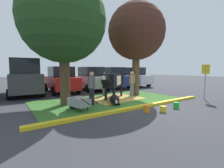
# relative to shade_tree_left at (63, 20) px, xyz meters

# --- Properties ---
(ground_plane) EXTENTS (80.00, 80.00, 0.00)m
(ground_plane) POSITION_rel_shade_tree_left_xyz_m (3.09, -2.04, -4.21)
(ground_plane) COLOR #38383D
(grass_island) EXTENTS (8.35, 4.40, 0.02)m
(grass_island) POSITION_rel_shade_tree_left_xyz_m (2.53, -0.33, -4.20)
(grass_island) COLOR #386B28
(grass_island) RESTS_ON ground
(curb_yellow) EXTENTS (9.55, 0.24, 0.12)m
(curb_yellow) POSITION_rel_shade_tree_left_xyz_m (2.53, -2.68, -4.15)
(curb_yellow) COLOR yellow
(curb_yellow) RESTS_ON ground
(hay_bedding) EXTENTS (3.36, 2.62, 0.04)m
(hay_bedding) POSITION_rel_shade_tree_left_xyz_m (3.00, -0.16, -4.19)
(hay_bedding) COLOR tan
(hay_bedding) RESTS_ON ground
(shade_tree_left) EXTENTS (4.23, 4.23, 6.35)m
(shade_tree_left) POSITION_rel_shade_tree_left_xyz_m (0.00, 0.00, 0.00)
(shade_tree_left) COLOR #4C3823
(shade_tree_left) RESTS_ON ground
(shade_tree_right) EXTENTS (3.86, 3.86, 6.32)m
(shade_tree_right) POSITION_rel_shade_tree_left_xyz_m (5.06, 0.21, 0.14)
(shade_tree_right) COLOR brown
(shade_tree_right) RESTS_ON ground
(cow_holstein) EXTENTS (2.69, 2.24, 1.59)m
(cow_holstein) POSITION_rel_shade_tree_left_xyz_m (3.01, -0.02, -3.08)
(cow_holstein) COLOR black
(cow_holstein) RESTS_ON ground
(calf_lying) EXTENTS (0.95, 1.29, 0.48)m
(calf_lying) POSITION_rel_shade_tree_left_xyz_m (2.19, -1.28, -3.97)
(calf_lying) COLOR black
(calf_lying) RESTS_ON ground
(person_handler) EXTENTS (0.34, 0.51, 1.70)m
(person_handler) POSITION_rel_shade_tree_left_xyz_m (1.08, -0.84, -3.30)
(person_handler) COLOR black
(person_handler) RESTS_ON ground
(person_visitor_near) EXTENTS (0.53, 0.34, 1.57)m
(person_visitor_near) POSITION_rel_shade_tree_left_xyz_m (3.11, 1.22, -3.37)
(person_visitor_near) COLOR slate
(person_visitor_near) RESTS_ON ground
(person_visitor_far) EXTENTS (0.34, 0.53, 1.68)m
(person_visitor_far) POSITION_rel_shade_tree_left_xyz_m (4.50, -0.03, -3.30)
(person_visitor_far) COLOR slate
(person_visitor_far) RESTS_ON ground
(wheelbarrow) EXTENTS (0.92, 1.61, 0.63)m
(wheelbarrow) POSITION_rel_shade_tree_left_xyz_m (0.10, -1.50, -3.82)
(wheelbarrow) COLOR gray
(wheelbarrow) RESTS_ON ground
(parking_sign) EXTENTS (0.06, 0.44, 2.09)m
(parking_sign) POSITION_rel_shade_tree_left_xyz_m (7.42, -3.32, -2.73)
(parking_sign) COLOR #99999E
(parking_sign) RESTS_ON ground
(bucket_orange) EXTENTS (0.28, 0.28, 0.31)m
(bucket_orange) POSITION_rel_shade_tree_left_xyz_m (2.33, -3.38, -4.05)
(bucket_orange) COLOR orange
(bucket_orange) RESTS_ON ground
(bucket_yellow) EXTENTS (0.28, 0.28, 0.26)m
(bucket_yellow) POSITION_rel_shade_tree_left_xyz_m (2.98, -3.72, -4.07)
(bucket_yellow) COLOR yellow
(bucket_yellow) RESTS_ON ground
(bucket_green) EXTENTS (0.28, 0.28, 0.28)m
(bucket_green) POSITION_rel_shade_tree_left_xyz_m (4.03, -3.65, -4.06)
(bucket_green) COLOR green
(bucket_green) RESTS_ON ground
(suv_dark_grey) EXTENTS (2.28, 4.68, 2.52)m
(suv_dark_grey) POSITION_rel_shade_tree_left_xyz_m (-1.34, 4.70, -2.94)
(suv_dark_grey) COLOR #3D3D42
(suv_dark_grey) RESTS_ON ground
(sedan_red) EXTENTS (2.18, 4.48, 2.02)m
(sedan_red) POSITION_rel_shade_tree_left_xyz_m (1.20, 4.63, -3.23)
(sedan_red) COLOR red
(sedan_red) RESTS_ON ground
(sedan_silver) EXTENTS (2.18, 4.48, 2.02)m
(sedan_silver) POSITION_rel_shade_tree_left_xyz_m (3.80, 4.59, -3.23)
(sedan_silver) COLOR silver
(sedan_silver) RESTS_ON ground
(sedan_blue) EXTENTS (2.18, 4.48, 2.02)m
(sedan_blue) POSITION_rel_shade_tree_left_xyz_m (6.43, 4.94, -3.23)
(sedan_blue) COLOR navy
(sedan_blue) RESTS_ON ground
(hatchback_white) EXTENTS (2.18, 4.48, 2.02)m
(hatchback_white) POSITION_rel_shade_tree_left_xyz_m (9.22, 5.00, -3.23)
(hatchback_white) COLOR silver
(hatchback_white) RESTS_ON ground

